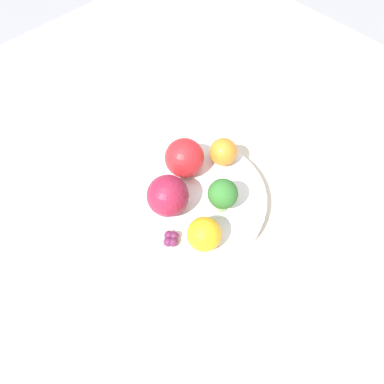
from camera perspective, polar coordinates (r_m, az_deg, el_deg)
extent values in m
plane|color=gray|center=(0.63, 0.00, -2.77)|extent=(6.00, 6.00, 0.00)
cube|color=beige|center=(0.62, 0.00, -2.30)|extent=(1.20, 1.20, 0.02)
cylinder|color=white|center=(0.60, 0.00, -1.19)|extent=(0.24, 0.24, 0.03)
cylinder|color=#8CB76B|center=(0.57, 4.53, -1.73)|extent=(0.02, 0.02, 0.02)
sphere|color=#2D6B28|center=(0.55, 4.71, -0.26)|extent=(0.05, 0.05, 0.05)
sphere|color=maroon|center=(0.55, -3.71, -0.57)|extent=(0.06, 0.06, 0.06)
sphere|color=red|center=(0.59, -1.16, 5.23)|extent=(0.06, 0.06, 0.06)
sphere|color=orange|center=(0.61, 4.78, 6.12)|extent=(0.05, 0.05, 0.05)
sphere|color=orange|center=(0.53, 1.87, -6.44)|extent=(0.05, 0.05, 0.05)
sphere|color=#5B1E42|center=(0.54, -2.87, -7.62)|extent=(0.01, 0.01, 0.01)
sphere|color=#5B1E42|center=(0.55, -2.73, -6.72)|extent=(0.01, 0.01, 0.01)
sphere|color=#5B1E42|center=(0.55, -3.54, -6.60)|extent=(0.01, 0.01, 0.01)
sphere|color=#5B1E42|center=(0.54, -3.66, -7.60)|extent=(0.01, 0.01, 0.01)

